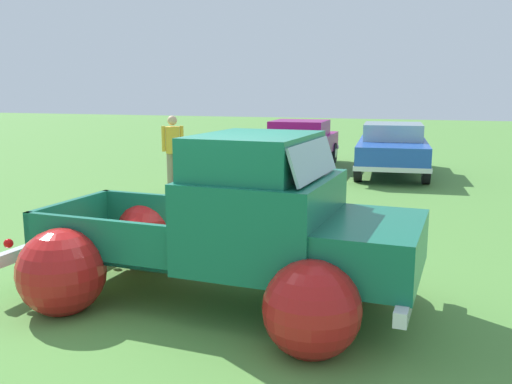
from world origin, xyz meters
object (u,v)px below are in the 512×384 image
Objects in this scene: show_car_0 at (299,142)px; vintage_pickup_truck at (242,238)px; spectator_0 at (173,147)px; show_car_1 at (392,147)px.

vintage_pickup_truck is at bearing 8.78° from show_car_0.
vintage_pickup_truck is 7.66m from spectator_0.
show_car_0 is 4.98m from spectator_0.
vintage_pickup_truck is 10.48m from show_car_1.
vintage_pickup_truck is 1.10× the size of show_car_0.
vintage_pickup_truck is at bearing -9.10° from show_car_1.
show_car_0 is (-2.14, 11.00, 0.03)m from vintage_pickup_truck.
show_car_1 is (0.73, 10.46, 0.03)m from vintage_pickup_truck.
vintage_pickup_truck is at bearing -178.89° from spectator_0.
spectator_0 reaches higher than show_car_1.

